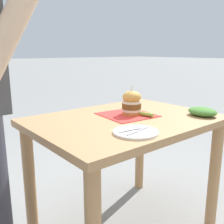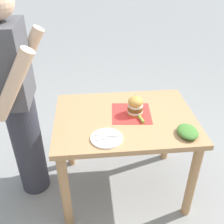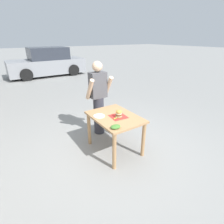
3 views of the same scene
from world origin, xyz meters
The scene contains 8 objects.
ground_plane centered at (0.00, 0.00, 0.00)m, with size 80.00×80.00×0.00m, color gray.
patio_table centered at (0.00, 0.00, 0.62)m, with size 0.79×1.07×0.76m.
serving_paper centered at (0.04, -0.06, 0.76)m, with size 0.30×0.30×0.00m, color red.
sandwich centered at (0.03, -0.08, 0.83)m, with size 0.12×0.12×0.18m.
pickle_spear centered at (-0.07, -0.11, 0.77)m, with size 0.02×0.02×0.08m, color #8EA83D.
side_plate_with_forks centered at (-0.25, 0.16, 0.76)m, with size 0.22×0.22×0.02m.
side_salad centered at (-0.26, -0.40, 0.78)m, with size 0.18×0.14×0.05m, color #477F33.
diner_across_table centered at (0.08, 0.78, 0.88)m, with size 0.55×0.35×1.69m.
Camera 2 is at (-1.64, 0.26, 1.87)m, focal length 42.00 mm.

